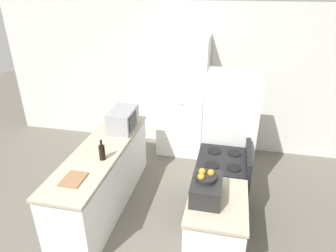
{
  "coord_description": "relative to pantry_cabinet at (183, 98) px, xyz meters",
  "views": [
    {
      "loc": [
        0.81,
        -1.9,
        2.88
      ],
      "look_at": [
        0.0,
        1.78,
        1.05
      ],
      "focal_mm": 32.0,
      "sensor_mm": 36.0,
      "label": 1
    }
  ],
  "objects": [
    {
      "name": "toaster_oven",
      "position": [
        0.66,
        -2.4,
        -0.04
      ],
      "size": [
        0.31,
        0.42,
        0.21
      ],
      "color": "black",
      "rests_on": "counter_right"
    },
    {
      "name": "pantry_cabinet",
      "position": [
        0.0,
        0.0,
        0.0
      ],
      "size": [
        0.84,
        0.59,
        2.11
      ],
      "color": "white",
      "rests_on": "ground_plane"
    },
    {
      "name": "fruit_bowl",
      "position": [
        0.64,
        -2.39,
        0.1
      ],
      "size": [
        0.21,
        0.21,
        0.1
      ],
      "color": "black",
      "rests_on": "toaster_oven"
    },
    {
      "name": "counter_left",
      "position": [
        -0.79,
        -1.72,
        -0.61
      ],
      "size": [
        0.6,
        2.23,
        0.91
      ],
      "color": "silver",
      "rests_on": "ground_plane"
    },
    {
      "name": "wall_back",
      "position": [
        -0.01,
        0.33,
        0.25
      ],
      "size": [
        7.0,
        0.06,
        2.6
      ],
      "color": "silver",
      "rests_on": "ground_plane"
    },
    {
      "name": "counter_right",
      "position": [
        0.78,
        -2.42,
        -0.61
      ],
      "size": [
        0.6,
        0.82,
        0.91
      ],
      "color": "silver",
      "rests_on": "ground_plane"
    },
    {
      "name": "cutting_board",
      "position": [
        -0.79,
        -2.42,
        -0.14
      ],
      "size": [
        0.23,
        0.29,
        0.02
      ],
      "color": "#8E6642",
      "rests_on": "counter_left"
    },
    {
      "name": "microwave",
      "position": [
        -0.68,
        -1.12,
        0.01
      ],
      "size": [
        0.33,
        0.52,
        0.31
      ],
      "color": "#939399",
      "rests_on": "counter_left"
    },
    {
      "name": "wine_bottle",
      "position": [
        -0.65,
        -1.95,
        -0.04
      ],
      "size": [
        0.08,
        0.08,
        0.27
      ],
      "color": "black",
      "rests_on": "counter_left"
    },
    {
      "name": "refrigerator",
      "position": [
        0.84,
        -0.9,
        -0.17
      ],
      "size": [
        0.74,
        0.69,
        1.78
      ],
      "color": "white",
      "rests_on": "ground_plane"
    },
    {
      "name": "stove",
      "position": [
        0.8,
        -1.64,
        -0.59
      ],
      "size": [
        0.66,
        0.71,
        1.07
      ],
      "color": "black",
      "rests_on": "ground_plane"
    }
  ]
}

